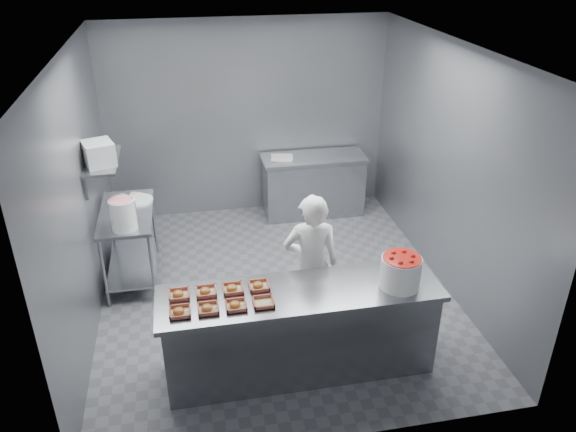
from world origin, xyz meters
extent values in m
plane|color=#4C4C51|center=(0.00, 0.00, 0.00)|extent=(4.50, 4.50, 0.00)
plane|color=white|center=(0.00, 0.00, 2.80)|extent=(4.50, 4.50, 0.00)
cube|color=slate|center=(0.00, 2.25, 1.40)|extent=(4.00, 0.04, 2.80)
cube|color=slate|center=(-2.00, 0.00, 1.40)|extent=(0.04, 4.50, 2.80)
cube|color=slate|center=(2.00, 0.00, 1.40)|extent=(0.04, 4.50, 2.80)
cube|color=slate|center=(0.00, -1.35, 0.88)|extent=(2.60, 0.70, 0.05)
cube|color=slate|center=(0.00, -1.35, 0.42)|extent=(2.50, 0.64, 0.85)
cube|color=slate|center=(-1.65, 0.60, 0.88)|extent=(0.60, 1.20, 0.04)
cube|color=slate|center=(-1.65, 0.60, 0.20)|extent=(0.56, 1.15, 0.03)
cylinder|color=slate|center=(-1.91, 0.04, 0.44)|extent=(0.04, 0.04, 0.88)
cylinder|color=slate|center=(-1.39, 0.04, 0.44)|extent=(0.04, 0.04, 0.88)
cylinder|color=slate|center=(-1.91, 1.16, 0.44)|extent=(0.04, 0.04, 0.88)
cylinder|color=slate|center=(-1.39, 1.16, 0.44)|extent=(0.04, 0.04, 0.88)
cube|color=slate|center=(0.90, 1.90, 0.88)|extent=(1.50, 0.60, 0.05)
cube|color=slate|center=(0.90, 1.90, 0.42)|extent=(1.44, 0.55, 0.85)
cube|color=slate|center=(-1.82, 0.60, 1.55)|extent=(0.35, 0.90, 0.03)
cube|color=tan|center=(-1.08, -1.48, 0.92)|extent=(0.18, 0.18, 0.04)
cube|color=white|center=(-1.03, -1.46, 0.91)|extent=(0.10, 0.06, 0.00)
ellipsoid|color=#B4762D|center=(-1.09, -1.48, 0.93)|extent=(0.10, 0.10, 0.05)
cube|color=tan|center=(-0.84, -1.48, 0.92)|extent=(0.18, 0.18, 0.04)
cube|color=white|center=(-0.79, -1.46, 0.91)|extent=(0.10, 0.06, 0.00)
ellipsoid|color=#B4762D|center=(-0.85, -1.48, 0.93)|extent=(0.10, 0.10, 0.05)
cube|color=tan|center=(-0.60, -1.48, 0.92)|extent=(0.18, 0.18, 0.04)
cube|color=white|center=(-0.55, -1.46, 0.91)|extent=(0.10, 0.06, 0.00)
ellipsoid|color=#B4762D|center=(-0.61, -1.48, 0.93)|extent=(0.10, 0.10, 0.05)
cube|color=tan|center=(-0.36, -1.48, 0.92)|extent=(0.18, 0.18, 0.04)
cube|color=white|center=(-0.31, -1.46, 0.91)|extent=(0.10, 0.06, 0.00)
cube|color=tan|center=(-1.08, -1.22, 0.92)|extent=(0.18, 0.18, 0.04)
cube|color=white|center=(-1.03, -1.21, 0.91)|extent=(0.10, 0.06, 0.00)
ellipsoid|color=#B4762D|center=(-1.09, -1.22, 0.93)|extent=(0.10, 0.10, 0.05)
cube|color=tan|center=(-0.84, -1.22, 0.92)|extent=(0.18, 0.18, 0.04)
cube|color=white|center=(-0.79, -1.21, 0.91)|extent=(0.10, 0.06, 0.00)
ellipsoid|color=#B4762D|center=(-0.85, -1.22, 0.93)|extent=(0.10, 0.10, 0.05)
cube|color=tan|center=(-0.60, -1.22, 0.92)|extent=(0.18, 0.18, 0.04)
cube|color=white|center=(-0.55, -1.21, 0.91)|extent=(0.10, 0.06, 0.00)
ellipsoid|color=#B4762D|center=(-0.61, -1.22, 0.93)|extent=(0.10, 0.10, 0.05)
cube|color=tan|center=(-0.36, -1.22, 0.92)|extent=(0.18, 0.18, 0.04)
cube|color=white|center=(-0.31, -1.21, 0.91)|extent=(0.10, 0.06, 0.00)
ellipsoid|color=#B4762D|center=(-0.37, -1.22, 0.93)|extent=(0.10, 0.10, 0.05)
imported|color=white|center=(0.24, -0.75, 0.78)|extent=(0.61, 0.43, 1.56)
cylinder|color=white|center=(0.91, -1.44, 1.05)|extent=(0.37, 0.37, 0.30)
cylinder|color=red|center=(0.91, -1.44, 1.19)|extent=(0.35, 0.35, 0.04)
cylinder|color=white|center=(-1.63, 0.18, 1.07)|extent=(0.27, 0.27, 0.35)
cylinder|color=pink|center=(-1.63, 0.18, 1.24)|extent=(0.25, 0.25, 0.02)
torus|color=slate|center=(-1.63, 0.18, 1.18)|extent=(0.29, 0.01, 0.29)
cylinder|color=white|center=(-1.52, 0.86, 0.91)|extent=(0.44, 0.44, 0.03)
cube|color=#CCB28C|center=(-1.56, 1.04, 0.91)|extent=(0.16, 0.15, 0.02)
cube|color=gray|center=(-1.82, 0.45, 1.69)|extent=(0.38, 0.41, 0.25)
cube|color=silver|center=(0.43, 1.90, 0.92)|extent=(0.34, 0.27, 0.04)
camera|label=1|loc=(-0.92, -5.45, 3.83)|focal=35.00mm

